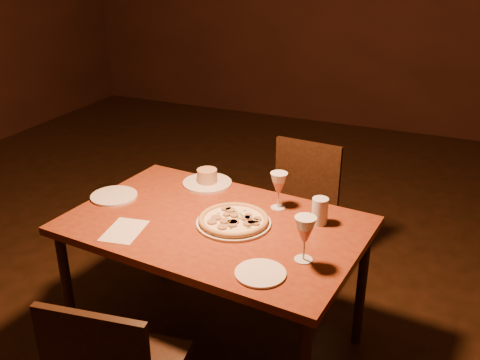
% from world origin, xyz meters
% --- Properties ---
extents(floor, '(7.00, 7.00, 0.00)m').
position_xyz_m(floor, '(0.00, 0.00, 0.00)').
color(floor, black).
rests_on(floor, ground).
extents(dining_table, '(1.34, 0.93, 0.68)m').
position_xyz_m(dining_table, '(0.29, -0.20, 0.62)').
color(dining_table, brown).
rests_on(dining_table, floor).
extents(chair_far, '(0.41, 0.41, 0.79)m').
position_xyz_m(chair_far, '(0.44, 0.54, 0.45)').
color(chair_far, black).
rests_on(chair_far, floor).
extents(pizza_plate, '(0.32, 0.32, 0.04)m').
position_xyz_m(pizza_plate, '(0.37, -0.18, 0.70)').
color(pizza_plate, silver).
rests_on(pizza_plate, dining_table).
extents(ramekin_saucer, '(0.25, 0.25, 0.08)m').
position_xyz_m(ramekin_saucer, '(0.08, 0.15, 0.70)').
color(ramekin_saucer, silver).
rests_on(ramekin_saucer, dining_table).
extents(wine_glass_far, '(0.08, 0.08, 0.17)m').
position_xyz_m(wine_glass_far, '(0.49, 0.04, 0.77)').
color(wine_glass_far, '#BC6A4E').
rests_on(wine_glass_far, dining_table).
extents(wine_glass_right, '(0.08, 0.08, 0.18)m').
position_xyz_m(wine_glass_right, '(0.73, -0.34, 0.77)').
color(wine_glass_right, '#BC6A4E').
rests_on(wine_glass_right, dining_table).
extents(water_tumbler, '(0.07, 0.07, 0.12)m').
position_xyz_m(water_tumbler, '(0.71, -0.03, 0.74)').
color(water_tumbler, silver).
rests_on(water_tumbler, dining_table).
extents(side_plate_left, '(0.22, 0.22, 0.01)m').
position_xyz_m(side_plate_left, '(-0.27, -0.17, 0.68)').
color(side_plate_left, silver).
rests_on(side_plate_left, dining_table).
extents(side_plate_near, '(0.19, 0.19, 0.01)m').
position_xyz_m(side_plate_near, '(0.62, -0.49, 0.68)').
color(side_plate_near, silver).
rests_on(side_plate_near, dining_table).
extents(menu_card, '(0.18, 0.23, 0.00)m').
position_xyz_m(menu_card, '(-0.03, -0.42, 0.68)').
color(menu_card, beige).
rests_on(menu_card, dining_table).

